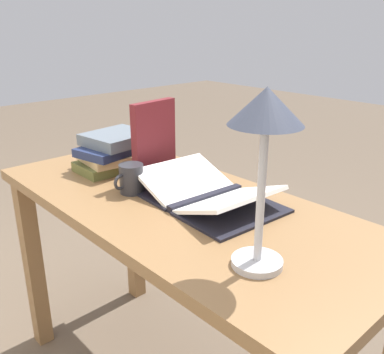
{
  "coord_description": "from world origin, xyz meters",
  "views": [
    {
      "loc": [
        -0.89,
        0.77,
        1.27
      ],
      "look_at": [
        -0.03,
        -0.02,
        0.84
      ],
      "focal_mm": 40.0,
      "sensor_mm": 36.0,
      "label": 1
    }
  ],
  "objects_px": {
    "open_book": "(206,194)",
    "reading_lamp": "(265,128)",
    "coffee_mug": "(131,179)",
    "book_stack_tall": "(118,151)",
    "book_standing_upright": "(154,140)"
  },
  "relations": [
    {
      "from": "book_stack_tall",
      "to": "coffee_mug",
      "type": "xyz_separation_m",
      "value": [
        -0.23,
        0.11,
        -0.02
      ]
    },
    {
      "from": "open_book",
      "to": "book_stack_tall",
      "type": "xyz_separation_m",
      "value": [
        0.44,
        0.02,
        0.04
      ]
    },
    {
      "from": "open_book",
      "to": "coffee_mug",
      "type": "bearing_deg",
      "value": 34.89
    },
    {
      "from": "book_stack_tall",
      "to": "book_standing_upright",
      "type": "relative_size",
      "value": 1.19
    },
    {
      "from": "open_book",
      "to": "coffee_mug",
      "type": "relative_size",
      "value": 4.27
    },
    {
      "from": "book_standing_upright",
      "to": "book_stack_tall",
      "type": "bearing_deg",
      "value": 3.05
    },
    {
      "from": "book_standing_upright",
      "to": "reading_lamp",
      "type": "xyz_separation_m",
      "value": [
        -0.6,
        0.18,
        0.18
      ]
    },
    {
      "from": "book_stack_tall",
      "to": "reading_lamp",
      "type": "distance_m",
      "value": 0.83
    },
    {
      "from": "open_book",
      "to": "book_standing_upright",
      "type": "bearing_deg",
      "value": 0.83
    },
    {
      "from": "book_stack_tall",
      "to": "coffee_mug",
      "type": "bearing_deg",
      "value": 155.55
    },
    {
      "from": "open_book",
      "to": "reading_lamp",
      "type": "height_order",
      "value": "reading_lamp"
    },
    {
      "from": "book_stack_tall",
      "to": "book_standing_upright",
      "type": "xyz_separation_m",
      "value": [
        -0.18,
        -0.03,
        0.07
      ]
    },
    {
      "from": "reading_lamp",
      "to": "open_book",
      "type": "bearing_deg",
      "value": -26.68
    },
    {
      "from": "open_book",
      "to": "reading_lamp",
      "type": "relative_size",
      "value": 1.16
    },
    {
      "from": "open_book",
      "to": "coffee_mug",
      "type": "height_order",
      "value": "coffee_mug"
    }
  ]
}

